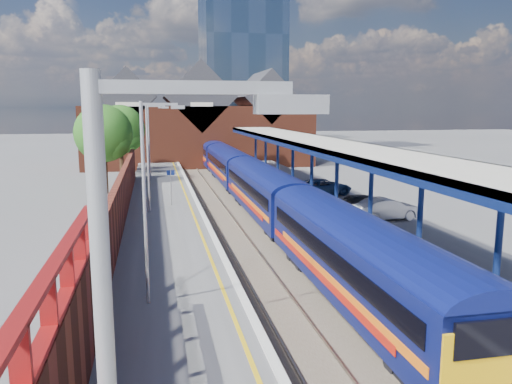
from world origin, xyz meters
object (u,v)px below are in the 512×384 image
train (244,174)px  platform_sign (171,181)px  lamp_post_d (150,137)px  parked_car_dark (365,204)px  parked_car_silver (387,209)px  parked_car_blue (323,187)px  lamp_post_b (148,191)px  lamp_post_c (150,151)px

train → platform_sign: platform_sign is taller
lamp_post_d → parked_car_dark: 24.02m
parked_car_silver → parked_car_dark: (-0.60, 1.89, -0.06)m
parked_car_blue → train: bearing=31.3°
train → lamp_post_b: 26.51m
lamp_post_d → parked_car_silver: size_ratio=1.70×
platform_sign → lamp_post_c: bearing=-124.3°
lamp_post_b → platform_sign: size_ratio=2.80×
train → lamp_post_b: bearing=-107.3°
platform_sign → parked_car_dark: bearing=-24.8°
lamp_post_d → parked_car_blue: 18.35m
parked_car_dark → parked_car_blue: (-0.31, 7.27, 0.03)m
parked_car_silver → parked_car_blue: 9.20m
lamp_post_c → parked_car_dark: lamp_post_c is taller
parked_car_dark → parked_car_blue: 7.27m
lamp_post_d → parked_car_dark: size_ratio=1.63×
train → parked_car_dark: bearing=-66.2°
lamp_post_d → platform_sign: lamp_post_d is taller
train → parked_car_dark: (5.63, -12.75, -0.50)m
train → platform_sign: bearing=-132.2°
lamp_post_b → parked_car_dark: 18.63m
lamp_post_c → parked_car_dark: 14.36m
lamp_post_c → parked_car_silver: size_ratio=1.70×
train → parked_car_silver: (6.24, -14.63, -0.44)m
lamp_post_c → lamp_post_b: bearing=-90.0°
platform_sign → parked_car_dark: (12.13, -5.59, -1.07)m
parked_car_blue → lamp_post_d: bearing=34.1°
parked_car_silver → parked_car_dark: size_ratio=0.96×
lamp_post_c → parked_car_dark: (13.49, -3.59, -3.37)m
parked_car_dark → parked_car_silver: bearing=-171.5°
parked_car_dark → parked_car_blue: parked_car_blue is taller
lamp_post_d → platform_sign: 14.25m
lamp_post_c → parked_car_blue: 14.08m
parked_car_dark → platform_sign: bearing=56.0°
parked_car_dark → lamp_post_b: bearing=123.4°
platform_sign → parked_car_silver: 14.80m
lamp_post_d → parked_car_blue: size_ratio=1.50×
platform_sign → train: bearing=47.8°
lamp_post_d → parked_car_silver: lamp_post_d is taller
parked_car_blue → lamp_post_c: bearing=92.8°
train → parked_car_dark: train is taller
lamp_post_b → parked_car_silver: bearing=36.7°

